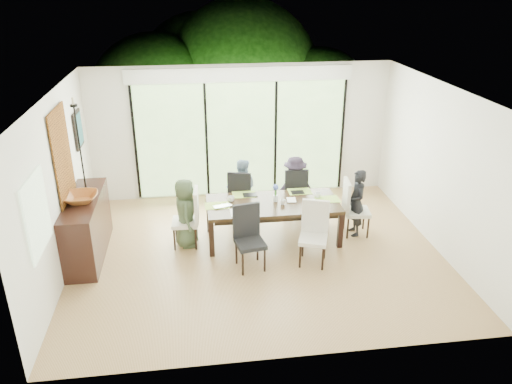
{
  "coord_description": "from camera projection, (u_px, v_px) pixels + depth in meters",
  "views": [
    {
      "loc": [
        -1.0,
        -7.13,
        4.26
      ],
      "look_at": [
        0.0,
        0.25,
        1.0
      ],
      "focal_mm": 35.0,
      "sensor_mm": 36.0,
      "label": 1
    }
  ],
  "objects": [
    {
      "name": "table_leg_fr",
      "position": [
        340.0,
        230.0,
        8.36
      ],
      "size": [
        0.08,
        0.08,
        0.64
      ],
      "primitive_type": "cube",
      "color": "black",
      "rests_on": "floor"
    },
    {
      "name": "side_window",
      "position": [
        37.0,
        214.0,
        6.25
      ],
      "size": [
        0.02,
        0.9,
        1.0
      ],
      "primitive_type": "cube",
      "color": "#8CAD7F",
      "rests_on": "wall_left"
    },
    {
      "name": "foliage_far",
      "position": [
        203.0,
        81.0,
        13.49
      ],
      "size": [
        3.6,
        3.6,
        3.6
      ],
      "primitive_type": "sphere",
      "color": "#14380F",
      "rests_on": "ground"
    },
    {
      "name": "mullion_c",
      "position": [
        275.0,
        138.0,
        10.14
      ],
      "size": [
        0.05,
        0.04,
        2.3
      ],
      "primitive_type": "cube",
      "color": "black",
      "rests_on": "wall_back"
    },
    {
      "name": "placemat_right",
      "position": [
        327.0,
        199.0,
        8.59
      ],
      "size": [
        0.41,
        0.3,
        0.01
      ],
      "primitive_type": "cube",
      "color": "#91BD43",
      "rests_on": "table_top"
    },
    {
      "name": "platter_snacks",
      "position": [
        243.0,
        210.0,
        8.12
      ],
      "size": [
        0.19,
        0.19,
        0.01
      ],
      "primitive_type": "cube",
      "color": "#F05A1C",
      "rests_on": "table_top"
    },
    {
      "name": "mullion_a",
      "position": [
        135.0,
        144.0,
        9.8
      ],
      "size": [
        0.05,
        0.04,
        2.3
      ],
      "primitive_type": "cube",
      "color": "black",
      "rests_on": "wall_back"
    },
    {
      "name": "person_far_right",
      "position": [
        295.0,
        187.0,
        9.33
      ],
      "size": [
        0.59,
        0.4,
        1.2
      ],
      "primitive_type": "imported",
      "rotation": [
        0.0,
        0.0,
        3.23
      ],
      "color": "#241C2A",
      "rests_on": "floor"
    },
    {
      "name": "wall_back",
      "position": [
        241.0,
        132.0,
        10.04
      ],
      "size": [
        6.0,
        0.02,
        2.7
      ],
      "primitive_type": "cube",
      "color": "silver",
      "rests_on": "floor"
    },
    {
      "name": "foliage_left",
      "position": [
        156.0,
        100.0,
        12.23
      ],
      "size": [
        3.2,
        3.2,
        3.2
      ],
      "primitive_type": "sphere",
      "color": "#14380F",
      "rests_on": "ground"
    },
    {
      "name": "candle",
      "position": [
        73.0,
        101.0,
        7.6
      ],
      "size": [
        0.04,
        0.04,
        0.11
      ],
      "primitive_type": "cylinder",
      "color": "silver",
      "rests_on": "sideboard"
    },
    {
      "name": "placemat_paper",
      "position": [
        243.0,
        212.0,
        8.13
      ],
      "size": [
        0.41,
        0.3,
        0.01
      ],
      "primitive_type": "cube",
      "color": "white",
      "rests_on": "table_top"
    },
    {
      "name": "chair_right_end",
      "position": [
        357.0,
        207.0,
        8.73
      ],
      "size": [
        0.48,
        0.48,
        1.03
      ],
      "primitive_type": null,
      "rotation": [
        0.0,
        0.0,
        1.45
      ],
      "color": "beige",
      "rests_on": "floor"
    },
    {
      "name": "mullion_d",
      "position": [
        342.0,
        135.0,
        10.32
      ],
      "size": [
        0.05,
        0.04,
        2.3
      ],
      "primitive_type": "cube",
      "color": "black",
      "rests_on": "wall_back"
    },
    {
      "name": "person_right_end",
      "position": [
        357.0,
        203.0,
        8.69
      ],
      "size": [
        0.36,
        0.56,
        1.2
      ],
      "primitive_type": "imported",
      "rotation": [
        0.0,
        0.0,
        -1.58
      ],
      "color": "black",
      "rests_on": "floor"
    },
    {
      "name": "wall_front",
      "position": [
        290.0,
        262.0,
        5.49
      ],
      "size": [
        6.0,
        0.02,
        2.7
      ],
      "primitive_type": "cube",
      "color": "beige",
      "rests_on": "floor"
    },
    {
      "name": "placemat_far_l",
      "position": [
        244.0,
        194.0,
        8.78
      ],
      "size": [
        0.41,
        0.3,
        0.01
      ],
      "primitive_type": "cube",
      "color": "#8CB03E",
      "rests_on": "table_top"
    },
    {
      "name": "table_apron",
      "position": [
        273.0,
        209.0,
        8.51
      ],
      "size": [
        2.05,
        0.84,
        0.09
      ],
      "primitive_type": "cube",
      "color": "black",
      "rests_on": "floor"
    },
    {
      "name": "table_leg_br",
      "position": [
        327.0,
        208.0,
        9.14
      ],
      "size": [
        0.08,
        0.08,
        0.64
      ],
      "primitive_type": "cube",
      "color": "black",
      "rests_on": "floor"
    },
    {
      "name": "chair_near_right",
      "position": [
        313.0,
        235.0,
        7.82
      ],
      "size": [
        0.55,
        0.55,
        1.03
      ],
      "primitive_type": null,
      "rotation": [
        0.0,
        0.0,
        -0.34
      ],
      "color": "silver",
      "rests_on": "floor"
    },
    {
      "name": "vase",
      "position": [
        275.0,
        198.0,
        8.5
      ],
      "size": [
        0.07,
        0.07,
        0.11
      ],
      "primitive_type": "cylinder",
      "color": "silver",
      "rests_on": "table_top"
    },
    {
      "name": "person_far_left",
      "position": [
        242.0,
        190.0,
        9.21
      ],
      "size": [
        0.6,
        0.41,
        1.2
      ],
      "primitive_type": "imported",
      "rotation": [
        0.0,
        0.0,
        3.04
      ],
      "color": "#7994AE",
      "rests_on": "floor"
    },
    {
      "name": "chair_left_end",
      "position": [
        185.0,
        218.0,
        8.36
      ],
      "size": [
        0.46,
        0.46,
        1.03
      ],
      "primitive_type": null,
      "rotation": [
        0.0,
        0.0,
        -1.63
      ],
      "color": "white",
      "rests_on": "floor"
    },
    {
      "name": "candlestick_pan",
      "position": [
        74.0,
        105.0,
        7.62
      ],
      "size": [
        0.11,
        0.11,
        0.03
      ],
      "primitive_type": "cylinder",
      "color": "black",
      "rests_on": "sideboard"
    },
    {
      "name": "tablet_far_l",
      "position": [
        250.0,
        195.0,
        8.74
      ],
      "size": [
        0.24,
        0.17,
        0.01
      ],
      "primitive_type": "cube",
      "color": "black",
      "rests_on": "table_top"
    },
    {
      "name": "chair_near_left",
      "position": [
        250.0,
        239.0,
        7.69
      ],
      "size": [
        0.5,
        0.5,
        1.03
      ],
      "primitive_type": null,
      "rotation": [
        0.0,
        0.0,
        0.18
      ],
      "color": "black",
      "rests_on": "floor"
    },
    {
      "name": "tablet_far_r",
      "position": [
        298.0,
        192.0,
        8.84
      ],
      "size": [
        0.22,
        0.16,
        0.01
      ],
      "primitive_type": "cube",
      "color": "black",
      "rests_on": "table_top"
    },
    {
      "name": "cup_a",
      "position": [
        231.0,
        199.0,
        8.5
      ],
      "size": [
        0.13,
        0.13,
        0.09
      ],
      "primitive_type": "imported",
      "rotation": [
        0.0,
        0.0,
        0.17
      ],
      "color": "white",
      "rests_on": "table_top"
    },
    {
      "name": "hyacinth_blooms",
      "position": [
        276.0,
        187.0,
        8.42
      ],
      "size": [
        0.1,
        0.1,
        0.1
      ],
      "primitive_type": "sphere",
      "color": "#5367D0",
      "rests_on": "table_top"
    },
    {
      "name": "table_leg_fl",
      "position": [
        212.0,
        238.0,
        8.1
      ],
      "size": [
        0.08,
        0.08,
        0.64
      ],
      "primitive_type": "cube",
      "color": "black",
      "rests_on": "floor"
    },
    {
      "name": "foliage_right",
      "position": [
        317.0,
        104.0,
        12.61
      ],
      "size": [
        2.8,
        2.8,
        2.8
      ],
      "primitive_type": "sphere",
      "color": "#14380F",
      "rests_on": "ground"
    },
    {
      "name": "ceiling",
      "position": [
        258.0,
        91.0,
        7.22
      ],
      "size": [
        6.0,
        5.0,
        0.01
      ],
      "primitive_type": "cube",
      "color": "white",
      "rests_on": "wall_back"
    },
    {
      "name": "person_left_end",
      "position": [
        186.0,
        213.0,
        8.33
      ],
      "size": [
        0.35,
        0.56,
        1.2
      ],
      "primitive_type": "imported",
      "rotation": [
        0.0,
        0.0,
        1.57
      ],
      "color": "#415237",
      "rests_on": "floor"
    },
    {
      "name": "rail_top",
      "position": [
        234.0,
        144.0,
        11.9
      ],
      "size": [
        6.0,
        0.08,
        0.06
      ],
      "primitive_type": "cube",
      "color": "brown",
      "rests_on": "deck"
    },
    {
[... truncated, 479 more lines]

